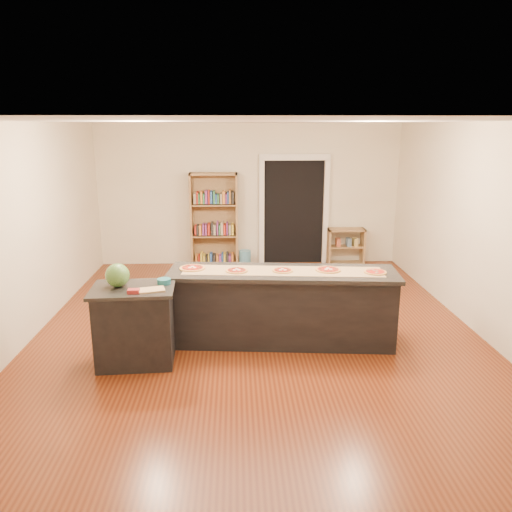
{
  "coord_description": "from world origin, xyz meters",
  "views": [
    {
      "loc": [
        -0.28,
        -6.46,
        2.74
      ],
      "look_at": [
        0.0,
        0.2,
        1.0
      ],
      "focal_mm": 35.0,
      "sensor_mm": 36.0,
      "label": 1
    }
  ],
  "objects_px": {
    "side_counter": "(135,325)",
    "waste_bin": "(245,259)",
    "watermelon": "(117,275)",
    "kitchen_island": "(282,306)",
    "low_shelf": "(346,247)",
    "bookshelf": "(214,220)"
  },
  "relations": [
    {
      "from": "bookshelf",
      "to": "watermelon",
      "type": "height_order",
      "value": "bookshelf"
    },
    {
      "from": "kitchen_island",
      "to": "side_counter",
      "type": "xyz_separation_m",
      "value": [
        -1.79,
        -0.53,
        -0.01
      ]
    },
    {
      "from": "kitchen_island",
      "to": "bookshelf",
      "type": "bearing_deg",
      "value": 110.35
    },
    {
      "from": "kitchen_island",
      "to": "side_counter",
      "type": "bearing_deg",
      "value": -158.36
    },
    {
      "from": "waste_bin",
      "to": "watermelon",
      "type": "xyz_separation_m",
      "value": [
        -1.55,
        -4.08,
        0.91
      ]
    },
    {
      "from": "kitchen_island",
      "to": "watermelon",
      "type": "xyz_separation_m",
      "value": [
        -1.96,
        -0.5,
        0.59
      ]
    },
    {
      "from": "low_shelf",
      "to": "waste_bin",
      "type": "bearing_deg",
      "value": -176.64
    },
    {
      "from": "bookshelf",
      "to": "waste_bin",
      "type": "relative_size",
      "value": 5.49
    },
    {
      "from": "kitchen_island",
      "to": "low_shelf",
      "type": "xyz_separation_m",
      "value": [
        1.64,
        3.7,
        -0.11
      ]
    },
    {
      "from": "side_counter",
      "to": "watermelon",
      "type": "relative_size",
      "value": 3.46
    },
    {
      "from": "side_counter",
      "to": "low_shelf",
      "type": "xyz_separation_m",
      "value": [
        3.43,
        4.23,
        -0.1
      ]
    },
    {
      "from": "bookshelf",
      "to": "low_shelf",
      "type": "xyz_separation_m",
      "value": [
        2.65,
        0.01,
        -0.56
      ]
    },
    {
      "from": "kitchen_island",
      "to": "low_shelf",
      "type": "bearing_deg",
      "value": 71.12
    },
    {
      "from": "low_shelf",
      "to": "watermelon",
      "type": "xyz_separation_m",
      "value": [
        -3.6,
        -4.2,
        0.71
      ]
    },
    {
      "from": "side_counter",
      "to": "low_shelf",
      "type": "bearing_deg",
      "value": 47.87
    },
    {
      "from": "side_counter",
      "to": "waste_bin",
      "type": "bearing_deg",
      "value": 68.34
    },
    {
      "from": "side_counter",
      "to": "watermelon",
      "type": "distance_m",
      "value": 0.63
    },
    {
      "from": "kitchen_island",
      "to": "side_counter",
      "type": "height_order",
      "value": "kitchen_island"
    },
    {
      "from": "side_counter",
      "to": "waste_bin",
      "type": "relative_size",
      "value": 2.8
    },
    {
      "from": "side_counter",
      "to": "low_shelf",
      "type": "distance_m",
      "value": 5.45
    },
    {
      "from": "watermelon",
      "to": "low_shelf",
      "type": "bearing_deg",
      "value": 49.38
    },
    {
      "from": "side_counter",
      "to": "waste_bin",
      "type": "height_order",
      "value": "side_counter"
    }
  ]
}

